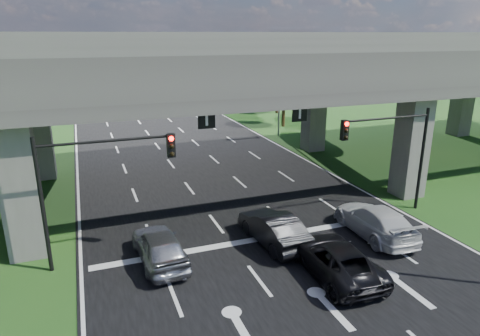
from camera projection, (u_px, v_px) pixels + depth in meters
ground at (297, 273)px, 18.55m from camera, size 160.00×160.00×0.00m
road at (224, 195)px, 27.48m from camera, size 18.00×120.00×0.03m
overpass at (213, 67)px, 26.89m from camera, size 80.00×15.00×10.00m
signal_right at (394, 143)px, 23.44m from camera, size 5.76×0.54×6.00m
signal_left at (94, 175)px, 18.19m from camera, size 5.76×0.54×6.00m
streetlight_far at (276, 77)px, 41.61m from camera, size 3.38×0.25×10.00m
streetlight_beyond at (224, 66)px, 55.90m from camera, size 3.38×0.25×10.00m
tree_left_near at (4, 98)px, 35.65m from camera, size 4.50×4.50×7.80m
tree_left_far at (33, 76)px, 50.17m from camera, size 4.80×4.80×8.32m
tree_right_near at (285, 86)px, 46.58m from camera, size 4.20×4.20×7.28m
tree_right_mid at (278, 81)px, 54.82m from camera, size 3.91×3.90×6.76m
tree_right_far at (228, 71)px, 60.43m from camera, size 4.50×4.50×7.80m
car_silver at (160, 246)px, 19.17m from camera, size 2.14×4.77×1.59m
car_dark at (273, 228)px, 20.94m from camera, size 2.04×4.88×1.57m
car_white at (375, 221)px, 21.81m from camera, size 2.45×5.48×1.56m
car_trailing at (336, 259)px, 18.19m from camera, size 2.64×5.34×1.46m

